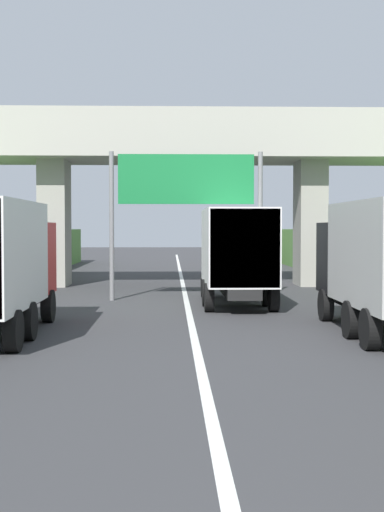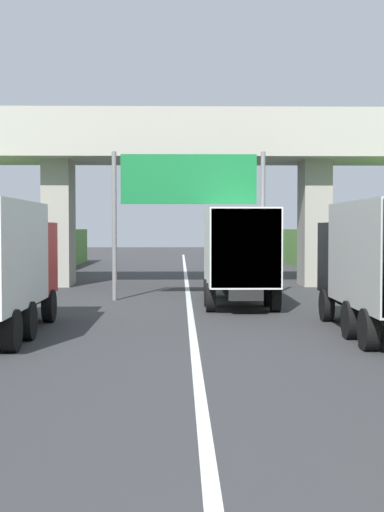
{
  "view_description": "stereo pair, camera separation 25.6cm",
  "coord_description": "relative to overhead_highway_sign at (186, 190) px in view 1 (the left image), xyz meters",
  "views": [
    {
      "loc": [
        -0.59,
        -1.93,
        2.78
      ],
      "look_at": [
        0.0,
        17.71,
        2.0
      ],
      "focal_mm": 49.77,
      "sensor_mm": 36.0,
      "label": 1
    },
    {
      "loc": [
        -0.33,
        -1.93,
        2.78
      ],
      "look_at": [
        0.0,
        17.71,
        2.0
      ],
      "focal_mm": 49.77,
      "sensor_mm": 36.0,
      "label": 2
    }
  ],
  "objects": [
    {
      "name": "lane_centre_stripe",
      "position": [
        0.0,
        0.51,
        -4.23
      ],
      "size": [
        0.2,
        91.53,
        0.01
      ],
      "primitive_type": "cube",
      "color": "white",
      "rests_on": "ground"
    },
    {
      "name": "overhead_highway_sign",
      "position": [
        0.0,
        0.0,
        0.0
      ],
      "size": [
        5.88,
        0.18,
        5.69
      ],
      "color": "slate",
      "rests_on": "ground"
    },
    {
      "name": "truck_green",
      "position": [
        1.75,
        -1.59,
        -2.31
      ],
      "size": [
        2.44,
        7.3,
        3.44
      ],
      "color": "black",
      "rests_on": "ground"
    },
    {
      "name": "construction_barrel_3",
      "position": [
        6.66,
        -0.84,
        -3.78
      ],
      "size": [
        0.57,
        0.57,
        0.9
      ],
      "color": "orange",
      "rests_on": "ground"
    },
    {
      "name": "overpass_bridge",
      "position": [
        0.0,
        6.95,
        1.99
      ],
      "size": [
        40.0,
        4.8,
        8.19
      ],
      "color": "#ADA89E",
      "rests_on": "ground"
    },
    {
      "name": "car_orange",
      "position": [
        4.86,
        26.8,
        -3.38
      ],
      "size": [
        1.86,
        4.1,
        1.72
      ],
      "color": "orange",
      "rests_on": "ground"
    }
  ]
}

